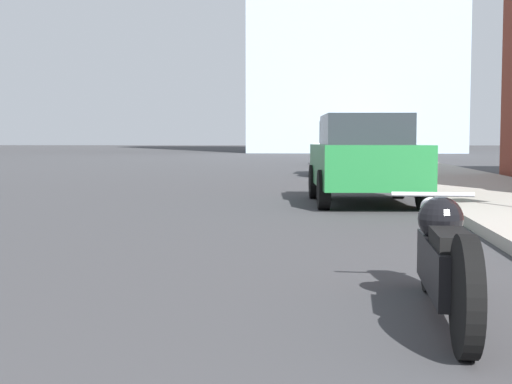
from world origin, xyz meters
TOP-DOWN VIEW (x-y plane):
  - sidewalk at (5.53, 40.00)m, footprint 3.39×240.00m
  - motorcycle at (2.73, 4.98)m, footprint 0.62×2.43m
  - parked_car_green at (2.63, 13.71)m, footprint 2.18×4.04m
  - parked_car_white at (2.46, 24.93)m, footprint 2.07×4.03m
  - parked_car_black at (2.50, 35.61)m, footprint 2.10×4.34m

SIDE VIEW (x-z plane):
  - sidewalk at x=5.53m, z-range 0.00..0.15m
  - motorcycle at x=2.73m, z-range 0.00..0.80m
  - parked_car_black at x=2.50m, z-range 0.01..1.60m
  - parked_car_green at x=2.63m, z-range 0.02..1.69m
  - parked_car_white at x=2.46m, z-range -0.01..1.84m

